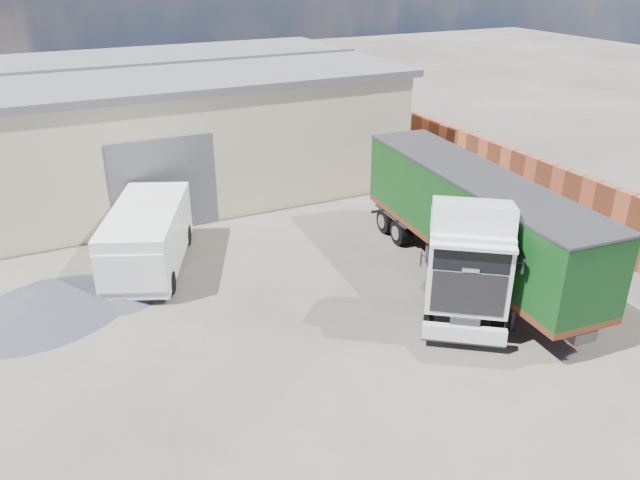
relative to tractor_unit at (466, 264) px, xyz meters
name	(u,v)px	position (x,y,z in m)	size (l,w,h in m)	color
ground	(330,349)	(-4.34, 0.06, -1.64)	(120.00, 120.00, 0.00)	black
warehouse	(36,137)	(-10.33, 16.06, 1.02)	(30.60, 12.60, 5.42)	beige
brick_boundary_wall	(512,179)	(7.16, 6.06, -0.39)	(0.35, 26.00, 2.50)	brown
tractor_unit	(466,264)	(0.00, 0.00, 0.00)	(5.13, 5.90, 3.90)	black
box_trailer	(472,214)	(1.72, 1.97, 0.53)	(3.13, 10.85, 3.56)	#2D2D30
panel_van	(146,241)	(-7.77, 6.85, -0.53)	(4.03, 5.70, 2.16)	black
gravel_heap	(40,298)	(-11.23, 5.49, -1.13)	(7.25, 6.87, 1.09)	black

